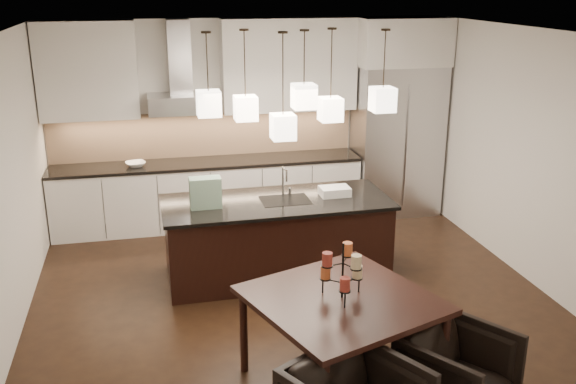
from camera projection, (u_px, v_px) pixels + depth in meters
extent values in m
cube|color=black|center=(292.00, 299.00, 6.95)|extent=(5.50, 5.50, 0.02)
cube|color=white|center=(293.00, 32.00, 6.07)|extent=(5.50, 5.50, 0.02)
cube|color=silver|center=(248.00, 120.00, 9.07)|extent=(5.50, 0.02, 2.80)
cube|color=silver|center=(394.00, 301.00, 3.95)|extent=(5.50, 0.02, 2.80)
cube|color=silver|center=(2.00, 194.00, 5.93)|extent=(0.02, 5.50, 2.80)
cube|color=silver|center=(535.00, 159.00, 7.09)|extent=(0.02, 5.50, 2.80)
cube|color=#B7B7BA|center=(396.00, 141.00, 9.26)|extent=(1.20, 0.72, 2.15)
cube|color=silver|center=(402.00, 42.00, 8.82)|extent=(1.26, 0.72, 0.65)
cube|color=silver|center=(209.00, 194.00, 8.93)|extent=(4.21, 0.62, 0.88)
cube|color=black|center=(208.00, 163.00, 8.79)|extent=(4.21, 0.66, 0.04)
cube|color=tan|center=(205.00, 134.00, 8.96)|extent=(4.21, 0.02, 0.63)
cube|color=silver|center=(87.00, 71.00, 8.20)|extent=(1.25, 0.35, 1.25)
cube|color=silver|center=(289.00, 65.00, 8.76)|extent=(1.85, 0.35, 1.25)
cube|color=#B7B7BA|center=(182.00, 104.00, 8.51)|extent=(0.90, 0.52, 0.24)
cube|color=#B7B7BA|center=(179.00, 57.00, 8.42)|extent=(0.30, 0.28, 0.96)
imported|color=silver|center=(136.00, 164.00, 8.52)|extent=(0.31, 0.31, 0.06)
cube|color=black|center=(277.00, 239.00, 7.38)|extent=(2.50, 1.02, 0.88)
cube|color=black|center=(276.00, 202.00, 7.24)|extent=(2.58, 1.10, 0.04)
cube|color=#16553C|center=(205.00, 193.00, 6.96)|extent=(0.34, 0.18, 0.34)
cube|color=silver|center=(335.00, 191.00, 7.38)|extent=(0.34, 0.24, 0.10)
cylinder|color=#D2BD8B|center=(357.00, 271.00, 5.26)|extent=(0.11, 0.11, 0.11)
cylinder|color=#C96030|center=(326.00, 272.00, 5.25)|extent=(0.11, 0.11, 0.11)
cylinder|color=maroon|center=(345.00, 284.00, 5.04)|extent=(0.11, 0.11, 0.11)
cylinder|color=#C96030|center=(347.00, 249.00, 5.27)|extent=(0.11, 0.11, 0.11)
cylinder|color=maroon|center=(327.00, 259.00, 5.07)|extent=(0.11, 0.11, 0.11)
cylinder|color=#D2BD8B|center=(356.00, 262.00, 5.03)|extent=(0.11, 0.11, 0.11)
imported|color=black|center=(458.00, 374.00, 5.01)|extent=(1.06, 1.07, 0.71)
cube|color=white|center=(209.00, 103.00, 6.56)|extent=(0.24, 0.24, 0.26)
cube|color=white|center=(246.00, 108.00, 6.90)|extent=(0.24, 0.24, 0.26)
cube|color=white|center=(304.00, 96.00, 6.79)|extent=(0.24, 0.24, 0.26)
cube|color=white|center=(330.00, 109.00, 7.08)|extent=(0.24, 0.24, 0.26)
cube|color=white|center=(383.00, 99.00, 6.89)|extent=(0.24, 0.24, 0.26)
cube|color=white|center=(283.00, 127.00, 6.62)|extent=(0.24, 0.24, 0.26)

